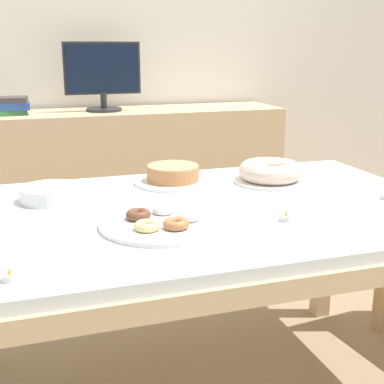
% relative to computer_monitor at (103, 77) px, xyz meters
% --- Properties ---
extents(wall_back, '(8.00, 0.10, 2.60)m').
position_rel_computer_monitor_xyz_m(wall_back, '(0.09, 0.30, 0.20)').
color(wall_back, silver).
rests_on(wall_back, ground).
extents(dining_table, '(1.66, 1.06, 0.75)m').
position_rel_computer_monitor_xyz_m(dining_table, '(0.09, -1.45, -0.43)').
color(dining_table, silver).
rests_on(dining_table, ground).
extents(sideboard, '(1.89, 0.44, 0.91)m').
position_rel_computer_monitor_xyz_m(sideboard, '(0.09, 0.00, -0.64)').
color(sideboard, '#D1B284').
rests_on(sideboard, ground).
extents(computer_monitor, '(0.42, 0.20, 0.38)m').
position_rel_computer_monitor_xyz_m(computer_monitor, '(0.00, 0.00, 0.00)').
color(computer_monitor, '#262628').
rests_on(computer_monitor, sideboard).
extents(book_stack, '(0.23, 0.18, 0.09)m').
position_rel_computer_monitor_xyz_m(book_stack, '(-0.52, 0.00, -0.14)').
color(book_stack, '#2D6638').
rests_on(book_stack, sideboard).
extents(cake_chocolate_round, '(0.29, 0.29, 0.07)m').
position_rel_computer_monitor_xyz_m(cake_chocolate_round, '(0.08, -1.12, -0.31)').
color(cake_chocolate_round, white).
rests_on(cake_chocolate_round, dining_table).
extents(cake_golden_bundt, '(0.27, 0.27, 0.08)m').
position_rel_computer_monitor_xyz_m(cake_golden_bundt, '(0.44, -1.23, -0.30)').
color(cake_golden_bundt, white).
rests_on(cake_golden_bundt, dining_table).
extents(pastry_platter, '(0.37, 0.37, 0.04)m').
position_rel_computer_monitor_xyz_m(pastry_platter, '(-0.09, -1.59, -0.33)').
color(pastry_platter, white).
rests_on(pastry_platter, dining_table).
extents(plate_stack, '(0.21, 0.21, 0.05)m').
position_rel_computer_monitor_xyz_m(plate_stack, '(-0.38, -1.22, -0.32)').
color(plate_stack, white).
rests_on(plate_stack, dining_table).
extents(tealight_centre, '(0.04, 0.04, 0.04)m').
position_rel_computer_monitor_xyz_m(tealight_centre, '(-0.51, -1.85, -0.33)').
color(tealight_centre, silver).
rests_on(tealight_centre, dining_table).
extents(tealight_left_edge, '(0.04, 0.04, 0.04)m').
position_rel_computer_monitor_xyz_m(tealight_left_edge, '(0.28, -1.66, -0.33)').
color(tealight_left_edge, silver).
rests_on(tealight_left_edge, dining_table).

